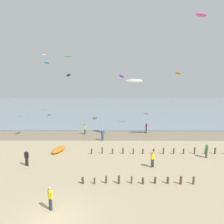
# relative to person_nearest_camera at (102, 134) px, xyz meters

# --- Properties ---
(ground_plane) EXTENTS (160.00, 160.00, 0.00)m
(ground_plane) POSITION_rel_person_nearest_camera_xyz_m (-2.22, -18.49, -0.92)
(ground_plane) COLOR tan
(wet_sand_strip) EXTENTS (120.00, 6.31, 0.01)m
(wet_sand_strip) POSITION_rel_person_nearest_camera_xyz_m (-2.22, 2.96, -0.91)
(wet_sand_strip) COLOR #84755B
(wet_sand_strip) RESTS_ON ground
(sea) EXTENTS (160.00, 70.00, 0.10)m
(sea) POSITION_rel_person_nearest_camera_xyz_m (-2.22, 41.12, -0.87)
(sea) COLOR gray
(sea) RESTS_ON ground
(groyne_near) EXTENTS (9.85, 0.35, 0.73)m
(groyne_near) POSITION_rel_person_nearest_camera_xyz_m (3.93, -13.55, -0.60)
(groyne_near) COLOR brown
(groyne_near) RESTS_ON ground
(groyne_mid) EXTENTS (16.55, 0.33, 0.83)m
(groyne_mid) POSITION_rel_person_nearest_camera_xyz_m (7.32, -5.85, -0.57)
(groyne_mid) COLOR #494231
(groyne_mid) RESTS_ON ground
(person_nearest_camera) EXTENTS (0.44, 0.41, 1.71)m
(person_nearest_camera) POSITION_rel_person_nearest_camera_xyz_m (0.00, 0.00, 0.00)
(person_nearest_camera) COLOR #4C4C56
(person_nearest_camera) RESTS_ON ground
(person_mid_beach) EXTENTS (0.50, 0.38, 1.71)m
(person_mid_beach) POSITION_rel_person_nearest_camera_xyz_m (5.69, -9.98, 0.00)
(person_mid_beach) COLOR #383842
(person_mid_beach) RESTS_ON ground
(person_by_waterline) EXTENTS (0.26, 0.57, 1.71)m
(person_by_waterline) POSITION_rel_person_nearest_camera_xyz_m (-3.12, 3.73, 0.00)
(person_by_waterline) COLOR #383842
(person_by_waterline) RESTS_ON ground
(person_left_flank) EXTENTS (0.36, 0.51, 1.71)m
(person_left_flank) POSITION_rel_person_nearest_camera_xyz_m (7.26, 4.58, 0.00)
(person_left_flank) COLOR #383842
(person_left_flank) RESTS_ON ground
(person_right_flank) EXTENTS (0.54, 0.33, 1.71)m
(person_right_flank) POSITION_rel_person_nearest_camera_xyz_m (-7.50, -9.64, 0.00)
(person_right_flank) COLOR #232328
(person_right_flank) RESTS_ON ground
(person_far_down_beach) EXTENTS (0.25, 0.57, 1.71)m
(person_far_down_beach) POSITION_rel_person_nearest_camera_xyz_m (12.49, -7.13, 0.00)
(person_far_down_beach) COLOR #4C4C56
(person_far_down_beach) RESTS_ON ground
(person_trailing_behind) EXTENTS (0.40, 0.47, 1.71)m
(person_trailing_behind) POSITION_rel_person_nearest_camera_xyz_m (-2.74, -17.37, 0.00)
(person_trailing_behind) COLOR #383842
(person_trailing_behind) RESTS_ON ground
(grounded_kite) EXTENTS (1.72, 3.05, 0.58)m
(grounded_kite) POSITION_rel_person_nearest_camera_xyz_m (-5.28, -5.07, -0.63)
(grounded_kite) COLOR orange
(grounded_kite) RESTS_ON ground
(kite_aloft_0) EXTENTS (0.77, 1.91, 0.43)m
(kite_aloft_0) POSITION_rel_person_nearest_camera_xyz_m (-12.63, 14.10, 13.15)
(kite_aloft_0) COLOR white
(kite_aloft_2) EXTENTS (3.07, 2.82, 0.85)m
(kite_aloft_2) POSITION_rel_person_nearest_camera_xyz_m (4.69, 1.25, 7.92)
(kite_aloft_2) COLOR white
(kite_aloft_3) EXTENTS (1.25, 3.03, 0.71)m
(kite_aloft_3) POSITION_rel_person_nearest_camera_xyz_m (17.02, 20.54, 9.71)
(kite_aloft_3) COLOR orange
(kite_aloft_6) EXTENTS (1.65, 3.43, 0.87)m
(kite_aloft_6) POSITION_rel_person_nearest_camera_xyz_m (-8.65, 18.55, 9.21)
(kite_aloft_6) COLOR black
(kite_aloft_7) EXTENTS (2.53, 1.87, 0.70)m
(kite_aloft_7) POSITION_rel_person_nearest_camera_xyz_m (15.86, 5.44, 18.51)
(kite_aloft_7) COLOR #E54C99
(kite_aloft_8) EXTENTS (0.64, 1.86, 0.32)m
(kite_aloft_8) POSITION_rel_person_nearest_camera_xyz_m (-7.57, -0.94, 10.44)
(kite_aloft_8) COLOR #2384D1
(kite_aloft_9) EXTENTS (2.17, 1.26, 0.36)m
(kite_aloft_9) POSITION_rel_person_nearest_camera_xyz_m (-9.97, 25.34, 14.18)
(kite_aloft_9) COLOR green
(kite_aloft_10) EXTENTS (1.26, 3.35, 0.90)m
(kite_aloft_10) POSITION_rel_person_nearest_camera_xyz_m (3.33, 13.79, 8.91)
(kite_aloft_10) COLOR purple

